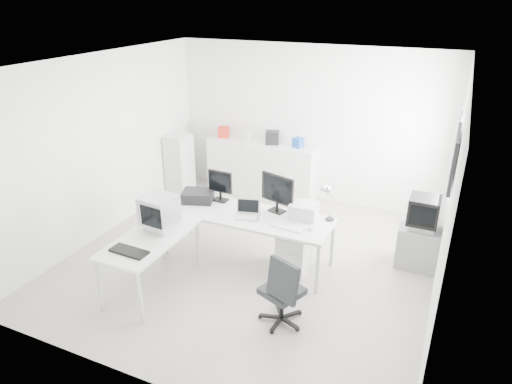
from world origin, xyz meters
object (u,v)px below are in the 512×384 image
at_px(lcd_monitor_large, 277,193).
at_px(crt_monitor, 159,212).
at_px(filing_cabinet, 180,164).
at_px(lcd_monitor_small, 220,186).
at_px(sideboard, 262,169).
at_px(drawer_pedestal, 294,251).
at_px(office_chair, 282,288).
at_px(tv_cabinet, 418,247).
at_px(crt_tv, 423,213).
at_px(laser_printer, 304,211).
at_px(main_desk, 247,238).
at_px(side_desk, 152,263).
at_px(laptop, 247,211).
at_px(inkjet_printer, 198,196).

relative_size(lcd_monitor_large, crt_monitor, 1.12).
distance_m(lcd_monitor_large, filing_cabinet, 3.03).
bearing_deg(lcd_monitor_small, sideboard, 98.21).
xyz_separation_m(drawer_pedestal, lcd_monitor_large, (-0.35, 0.20, 0.73)).
xyz_separation_m(office_chair, tv_cabinet, (1.32, 1.91, -0.17)).
bearing_deg(crt_tv, crt_monitor, -151.14).
relative_size(laser_printer, tv_cabinet, 0.60).
bearing_deg(filing_cabinet, sideboard, 19.62).
bearing_deg(crt_monitor, laser_printer, 39.09).
bearing_deg(main_desk, filing_cabinet, 142.26).
xyz_separation_m(drawer_pedestal, filing_cabinet, (-2.95, 1.69, 0.27)).
relative_size(side_desk, office_chair, 1.47).
height_order(laptop, sideboard, sideboard).
bearing_deg(crt_tv, laptop, -156.45).
xyz_separation_m(laser_printer, crt_tv, (1.50, 0.64, -0.02)).
distance_m(drawer_pedestal, lcd_monitor_small, 1.44).
relative_size(inkjet_printer, crt_tv, 0.89).
bearing_deg(sideboard, laptop, -71.25).
relative_size(laser_printer, sideboard, 0.18).
bearing_deg(lcd_monitor_large, drawer_pedestal, -12.76).
xyz_separation_m(side_desk, filing_cabinet, (-1.40, 2.84, 0.19)).
height_order(laser_printer, tv_cabinet, laser_printer).
height_order(drawer_pedestal, filing_cabinet, filing_cabinet).
relative_size(main_desk, lcd_monitor_small, 4.99).
relative_size(tv_cabinet, filing_cabinet, 0.53).
relative_size(drawer_pedestal, sideboard, 0.29).
relative_size(main_desk, filing_cabinet, 2.12).
xyz_separation_m(main_desk, office_chair, (0.94, -1.05, 0.10)).
relative_size(office_chair, crt_tv, 1.90).
xyz_separation_m(lcd_monitor_large, filing_cabinet, (-2.60, 1.49, -0.46)).
xyz_separation_m(laptop, crt_monitor, (-0.90, -0.75, 0.15)).
bearing_deg(office_chair, sideboard, 138.93).
xyz_separation_m(laptop, tv_cabinet, (2.20, 0.96, -0.55)).
bearing_deg(main_desk, lcd_monitor_small, 155.56).
height_order(inkjet_printer, laptop, laptop).
bearing_deg(sideboard, main_desk, -71.61).
xyz_separation_m(laser_printer, office_chair, (0.19, -1.27, -0.38)).
bearing_deg(filing_cabinet, laptop, -38.68).
height_order(laptop, crt_monitor, crt_monitor).
bearing_deg(tv_cabinet, lcd_monitor_small, -167.72).
relative_size(lcd_monitor_small, filing_cabinet, 0.42).
height_order(drawer_pedestal, laser_printer, laser_printer).
relative_size(drawer_pedestal, lcd_monitor_large, 1.07).
bearing_deg(drawer_pedestal, filing_cabinet, 150.18).
relative_size(lcd_monitor_small, lcd_monitor_large, 0.86).
relative_size(lcd_monitor_small, tv_cabinet, 0.80).
relative_size(main_desk, laptop, 7.60).
xyz_separation_m(lcd_monitor_large, office_chair, (0.59, -1.30, -0.56)).
height_order(inkjet_printer, lcd_monitor_large, lcd_monitor_large).
relative_size(office_chair, filing_cabinet, 0.84).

